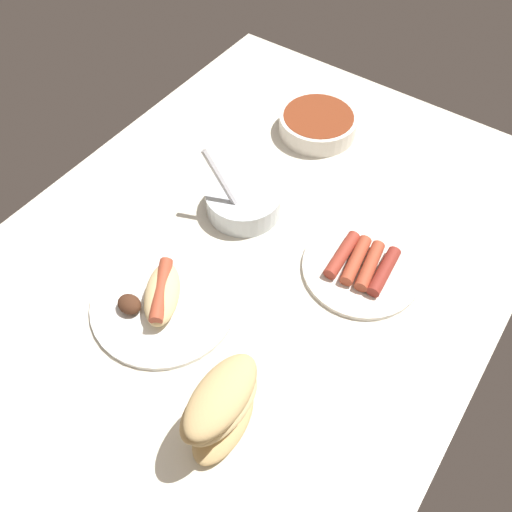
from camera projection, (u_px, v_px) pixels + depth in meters
ground_plane at (257, 252)px, 102.76cm from camera, size 120.00×90.00×3.00cm
bowl_coleslaw at (244, 200)px, 105.14cm from camera, size 15.15×15.15×15.24cm
bowl_chili at (318, 123)px, 119.68cm from camera, size 17.57×17.57×4.61cm
plate_sausages at (362, 266)px, 97.47cm from camera, size 21.94×21.94×3.46cm
plate_hotdog_assembled at (162, 299)px, 92.63cm from camera, size 25.93×25.93×5.61cm
bread_stack at (221, 407)px, 75.19cm from camera, size 15.31×8.80×14.40cm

